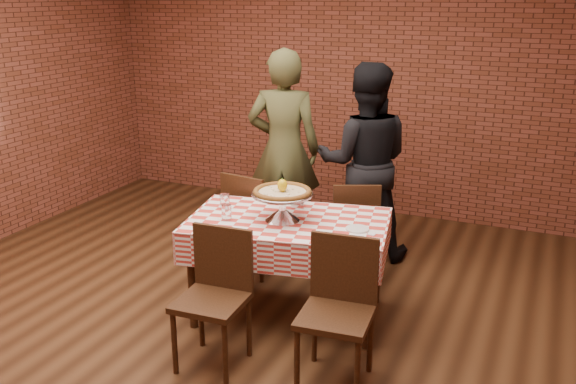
% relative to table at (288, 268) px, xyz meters
% --- Properties ---
extents(ground, '(6.00, 6.00, 0.00)m').
position_rel_table_xyz_m(ground, '(-0.44, -0.46, -0.38)').
color(ground, black).
rests_on(ground, ground).
extents(back_wall, '(5.50, 0.00, 5.50)m').
position_rel_table_xyz_m(back_wall, '(-0.44, 2.54, 1.08)').
color(back_wall, brown).
rests_on(back_wall, ground).
extents(table, '(1.54, 1.09, 0.75)m').
position_rel_table_xyz_m(table, '(0.00, 0.00, 0.00)').
color(table, '#3D2211').
rests_on(table, ground).
extents(tablecloth, '(1.58, 1.13, 0.24)m').
position_rel_table_xyz_m(tablecloth, '(0.00, -0.00, 0.26)').
color(tablecloth, red).
rests_on(tablecloth, table).
extents(pizza_stand, '(0.61, 0.61, 0.20)m').
position_rel_table_xyz_m(pizza_stand, '(-0.04, -0.02, 0.48)').
color(pizza_stand, silver).
rests_on(pizza_stand, tablecloth).
extents(pizza, '(0.56, 0.56, 0.03)m').
position_rel_table_xyz_m(pizza, '(-0.04, -0.02, 0.59)').
color(pizza, beige).
rests_on(pizza, pizza_stand).
extents(lemon, '(0.10, 0.10, 0.09)m').
position_rel_table_xyz_m(lemon, '(-0.04, -0.02, 0.64)').
color(lemon, yellow).
rests_on(lemon, pizza).
extents(water_glass_left, '(0.08, 0.08, 0.11)m').
position_rel_table_xyz_m(water_glass_left, '(-0.40, -0.19, 0.44)').
color(water_glass_left, white).
rests_on(water_glass_left, tablecloth).
extents(water_glass_right, '(0.08, 0.08, 0.11)m').
position_rel_table_xyz_m(water_glass_right, '(-0.53, 0.02, 0.44)').
color(water_glass_right, white).
rests_on(water_glass_right, tablecloth).
extents(side_plate, '(0.19, 0.19, 0.01)m').
position_rel_table_xyz_m(side_plate, '(0.52, 0.00, 0.39)').
color(side_plate, white).
rests_on(side_plate, tablecloth).
extents(sweetener_packet_a, '(0.06, 0.06, 0.00)m').
position_rel_table_xyz_m(sweetener_packet_a, '(0.56, -0.11, 0.39)').
color(sweetener_packet_a, white).
rests_on(sweetener_packet_a, tablecloth).
extents(sweetener_packet_b, '(0.05, 0.04, 0.00)m').
position_rel_table_xyz_m(sweetener_packet_b, '(0.63, -0.05, 0.39)').
color(sweetener_packet_b, white).
rests_on(sweetener_packet_b, tablecloth).
extents(condiment_caddy, '(0.11, 0.09, 0.14)m').
position_rel_table_xyz_m(condiment_caddy, '(-0.03, 0.27, 0.45)').
color(condiment_caddy, silver).
rests_on(condiment_caddy, tablecloth).
extents(chair_near_left, '(0.43, 0.43, 0.89)m').
position_rel_table_xyz_m(chair_near_left, '(-0.18, -0.81, 0.07)').
color(chair_near_left, '#3D2211').
rests_on(chair_near_left, ground).
extents(chair_near_right, '(0.46, 0.46, 0.91)m').
position_rel_table_xyz_m(chair_near_right, '(0.61, -0.68, 0.08)').
color(chair_near_right, '#3D2211').
rests_on(chair_near_right, ground).
extents(chair_far_left, '(0.48, 0.48, 0.90)m').
position_rel_table_xyz_m(chair_far_left, '(-0.57, 0.62, 0.07)').
color(chair_far_left, '#3D2211').
rests_on(chair_far_left, ground).
extents(chair_far_right, '(0.50, 0.50, 0.86)m').
position_rel_table_xyz_m(chair_far_right, '(0.23, 0.84, 0.05)').
color(chair_far_right, '#3D2211').
rests_on(chair_far_right, ground).
extents(diner_olive, '(0.76, 0.59, 1.86)m').
position_rel_table_xyz_m(diner_olive, '(-0.59, 1.26, 0.55)').
color(diner_olive, '#444525').
rests_on(diner_olive, ground).
extents(diner_black, '(1.01, 0.88, 1.76)m').
position_rel_table_xyz_m(diner_black, '(0.16, 1.32, 0.50)').
color(diner_black, black).
rests_on(diner_black, ground).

